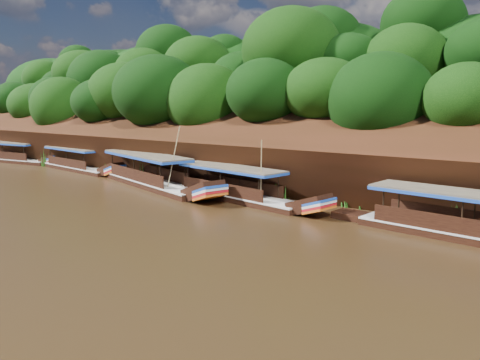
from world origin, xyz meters
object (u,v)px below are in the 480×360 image
object	(u,v)px
boat_1	(244,194)
boat_2	(156,181)
boat_3	(82,166)
boat_4	(18,158)

from	to	relation	value
boat_1	boat_2	distance (m)	8.89
boat_3	boat_2	bearing A→B (deg)	-3.07
boat_4	boat_1	bearing A→B (deg)	-12.69
boat_3	boat_1	bearing A→B (deg)	0.52
boat_3	boat_4	size ratio (longest dim) A/B	0.98
boat_3	boat_4	world-z (taller)	boat_4
boat_2	boat_3	world-z (taller)	boat_2
boat_2	boat_3	size ratio (longest dim) A/B	1.27
boat_2	boat_4	xyz separation A→B (m)	(-25.15, 1.60, -0.06)
boat_4	boat_3	bearing A→B (deg)	-8.30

